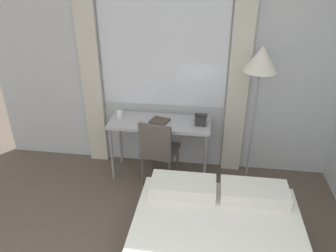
{
  "coord_description": "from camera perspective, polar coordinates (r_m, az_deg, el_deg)",
  "views": [
    {
      "loc": [
        0.37,
        -0.4,
        2.5
      ],
      "look_at": [
        -0.05,
        2.66,
        0.91
      ],
      "focal_mm": 35.0,
      "sensor_mm": 36.0,
      "label": 1
    }
  ],
  "objects": [
    {
      "name": "wall_back_with_window",
      "position": [
        3.97,
        1.79,
        10.44
      ],
      "size": [
        4.79,
        0.13,
        2.7
      ],
      "color": "silver",
      "rests_on": "ground_plane"
    },
    {
      "name": "desk_chair",
      "position": [
        3.88,
        -1.68,
        -3.92
      ],
      "size": [
        0.46,
        0.46,
        0.86
      ],
      "rotation": [
        0.0,
        0.0,
        -0.18
      ],
      "color": "#59514C",
      "rests_on": "ground_plane"
    },
    {
      "name": "mug",
      "position": [
        4.05,
        -8.4,
        2.09
      ],
      "size": [
        0.08,
        0.08,
        0.08
      ],
      "color": "white",
      "rests_on": "desk"
    },
    {
      "name": "book",
      "position": [
        3.9,
        -1.5,
        0.91
      ],
      "size": [
        0.25,
        0.24,
        0.02
      ],
      "rotation": [
        0.0,
        0.0,
        -0.29
      ],
      "color": "#4C4238",
      "rests_on": "desk"
    },
    {
      "name": "standing_lamp",
      "position": [
        3.61,
        15.79,
        9.66
      ],
      "size": [
        0.36,
        0.36,
        1.71
      ],
      "color": "#4C4C51",
      "rests_on": "ground_plane"
    },
    {
      "name": "desk",
      "position": [
        3.95,
        -1.41,
        -0.1
      ],
      "size": [
        1.21,
        0.48,
        0.76
      ],
      "color": "#B2B2B7",
      "rests_on": "ground_plane"
    },
    {
      "name": "telephone",
      "position": [
        3.86,
        5.74,
        1.14
      ],
      "size": [
        0.15,
        0.17,
        0.12
      ],
      "color": "#2D2D2D",
      "rests_on": "desk"
    }
  ]
}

